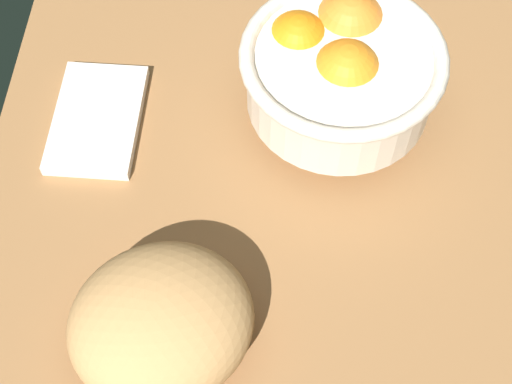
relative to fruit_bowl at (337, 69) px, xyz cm
name	(u,v)px	position (x,y,z in cm)	size (l,w,h in cm)	color
ground_plane	(278,199)	(11.31, -5.41, -8.16)	(77.90, 63.16, 3.00)	#94653B
fruit_bowl	(337,69)	(0.00, 0.00, 0.00)	(21.30, 21.30, 11.60)	beige
bread_loaf	(159,322)	(28.20, -15.33, -2.02)	(16.73, 15.27, 9.28)	tan
napkin_folded	(95,119)	(3.60, -25.96, -5.98)	(14.57, 9.28, 1.36)	silver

